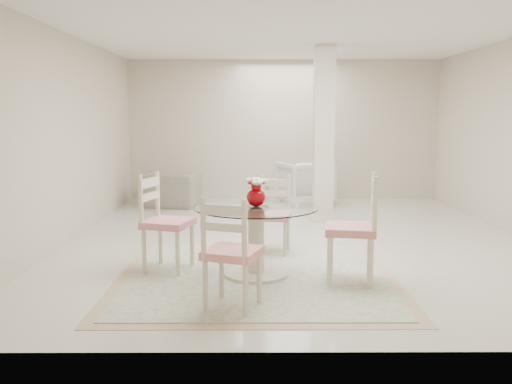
{
  "coord_description": "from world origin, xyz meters",
  "views": [
    {
      "loc": [
        -0.58,
        -7.09,
        1.65
      ],
      "look_at": [
        -0.56,
        -1.49,
        0.85
      ],
      "focal_mm": 38.0,
      "sensor_mm": 36.0,
      "label": 1
    }
  ],
  "objects_px": {
    "dining_chair_east": "(359,220)",
    "dining_chair_west": "(161,215)",
    "dining_chair_south": "(230,245)",
    "red_vase": "(256,192)",
    "dining_chair_north": "(274,209)",
    "recliner_taupe": "(172,190)",
    "dining_table": "(256,241)",
    "side_table": "(267,196)",
    "armchair_white": "(305,183)",
    "column": "(323,134)"
  },
  "relations": [
    {
      "from": "dining_chair_south",
      "to": "side_table",
      "type": "height_order",
      "value": "dining_chair_south"
    },
    {
      "from": "dining_chair_west",
      "to": "dining_table",
      "type": "bearing_deg",
      "value": -86.12
    },
    {
      "from": "dining_chair_west",
      "to": "side_table",
      "type": "relative_size",
      "value": 2.15
    },
    {
      "from": "red_vase",
      "to": "side_table",
      "type": "relative_size",
      "value": 0.55
    },
    {
      "from": "red_vase",
      "to": "armchair_white",
      "type": "bearing_deg",
      "value": 78.54
    },
    {
      "from": "dining_chair_west",
      "to": "recliner_taupe",
      "type": "xyz_separation_m",
      "value": [
        -0.51,
        4.08,
        -0.3
      ]
    },
    {
      "from": "recliner_taupe",
      "to": "armchair_white",
      "type": "xyz_separation_m",
      "value": [
        2.43,
        0.24,
        0.09
      ]
    },
    {
      "from": "recliner_taupe",
      "to": "armchair_white",
      "type": "distance_m",
      "value": 2.44
    },
    {
      "from": "recliner_taupe",
      "to": "side_table",
      "type": "bearing_deg",
      "value": 177.8
    },
    {
      "from": "red_vase",
      "to": "dining_chair_east",
      "type": "bearing_deg",
      "value": -12.18
    },
    {
      "from": "red_vase",
      "to": "dining_chair_south",
      "type": "bearing_deg",
      "value": -102.87
    },
    {
      "from": "red_vase",
      "to": "dining_chair_east",
      "type": "distance_m",
      "value": 1.06
    },
    {
      "from": "dining_chair_south",
      "to": "side_table",
      "type": "relative_size",
      "value": 2.03
    },
    {
      "from": "dining_chair_west",
      "to": "armchair_white",
      "type": "height_order",
      "value": "dining_chair_west"
    },
    {
      "from": "column",
      "to": "dining_table",
      "type": "relative_size",
      "value": 2.13
    },
    {
      "from": "recliner_taupe",
      "to": "side_table",
      "type": "distance_m",
      "value": 1.76
    },
    {
      "from": "dining_table",
      "to": "dining_chair_west",
      "type": "bearing_deg",
      "value": 167.34
    },
    {
      "from": "dining_chair_east",
      "to": "dining_chair_west",
      "type": "relative_size",
      "value": 1.04
    },
    {
      "from": "dining_chair_south",
      "to": "red_vase",
      "type": "bearing_deg",
      "value": -83.88
    },
    {
      "from": "recliner_taupe",
      "to": "dining_chair_west",
      "type": "bearing_deg",
      "value": 108.53
    },
    {
      "from": "dining_table",
      "to": "armchair_white",
      "type": "distance_m",
      "value": 4.64
    },
    {
      "from": "red_vase",
      "to": "dining_chair_north",
      "type": "bearing_deg",
      "value": 77.85
    },
    {
      "from": "dining_chair_east",
      "to": "dining_chair_west",
      "type": "height_order",
      "value": "dining_chair_east"
    },
    {
      "from": "recliner_taupe",
      "to": "dining_chair_north",
      "type": "bearing_deg",
      "value": 128.89
    },
    {
      "from": "dining_chair_north",
      "to": "recliner_taupe",
      "type": "relative_size",
      "value": 1.07
    },
    {
      "from": "dining_table",
      "to": "red_vase",
      "type": "height_order",
      "value": "red_vase"
    },
    {
      "from": "red_vase",
      "to": "column",
      "type": "bearing_deg",
      "value": 70.6
    },
    {
      "from": "dining_chair_south",
      "to": "side_table",
      "type": "bearing_deg",
      "value": -76.08
    },
    {
      "from": "column",
      "to": "recliner_taupe",
      "type": "distance_m",
      "value": 3.06
    },
    {
      "from": "dining_chair_east",
      "to": "armchair_white",
      "type": "height_order",
      "value": "dining_chair_east"
    },
    {
      "from": "red_vase",
      "to": "dining_table",
      "type": "bearing_deg",
      "value": 161.57
    },
    {
      "from": "red_vase",
      "to": "dining_chair_west",
      "type": "bearing_deg",
      "value": 167.33
    },
    {
      "from": "dining_chair_north",
      "to": "dining_table",
      "type": "bearing_deg",
      "value": -92.15
    },
    {
      "from": "dining_chair_east",
      "to": "recliner_taupe",
      "type": "height_order",
      "value": "dining_chair_east"
    },
    {
      "from": "dining_chair_west",
      "to": "armchair_white",
      "type": "relative_size",
      "value": 1.3
    },
    {
      "from": "dining_chair_east",
      "to": "side_table",
      "type": "bearing_deg",
      "value": -158.93
    },
    {
      "from": "column",
      "to": "side_table",
      "type": "height_order",
      "value": "column"
    },
    {
      "from": "red_vase",
      "to": "side_table",
      "type": "xyz_separation_m",
      "value": [
        0.21,
        3.89,
        -0.63
      ]
    },
    {
      "from": "armchair_white",
      "to": "dining_table",
      "type": "bearing_deg",
      "value": 58.13
    },
    {
      "from": "dining_chair_east",
      "to": "dining_chair_north",
      "type": "xyz_separation_m",
      "value": [
        -0.79,
        1.21,
        -0.09
      ]
    },
    {
      "from": "dining_chair_north",
      "to": "dining_chair_west",
      "type": "bearing_deg",
      "value": -137.62
    },
    {
      "from": "dining_chair_west",
      "to": "dining_chair_south",
      "type": "bearing_deg",
      "value": -131.07
    },
    {
      "from": "column",
      "to": "dining_chair_south",
      "type": "relative_size",
      "value": 2.48
    },
    {
      "from": "dining_chair_south",
      "to": "armchair_white",
      "type": "relative_size",
      "value": 1.23
    },
    {
      "from": "armchair_white",
      "to": "column",
      "type": "bearing_deg",
      "value": 74.47
    },
    {
      "from": "column",
      "to": "dining_chair_north",
      "type": "relative_size",
      "value": 2.66
    },
    {
      "from": "dining_chair_north",
      "to": "recliner_taupe",
      "type": "bearing_deg",
      "value": 127.46
    },
    {
      "from": "red_vase",
      "to": "dining_chair_south",
      "type": "height_order",
      "value": "dining_chair_south"
    },
    {
      "from": "column",
      "to": "dining_chair_west",
      "type": "bearing_deg",
      "value": -126.58
    },
    {
      "from": "column",
      "to": "side_table",
      "type": "bearing_deg",
      "value": 133.34
    }
  ]
}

